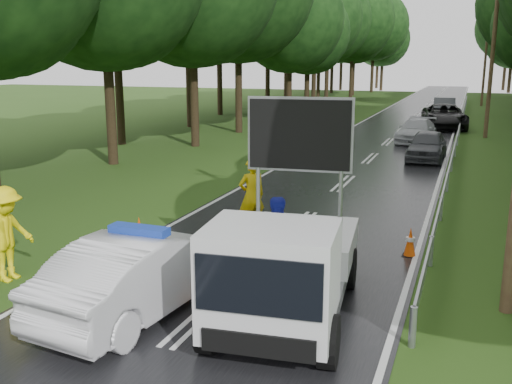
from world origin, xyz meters
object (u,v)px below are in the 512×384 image
at_px(work_truck, 285,266).
at_px(civilian, 279,238).
at_px(queue_car_first, 427,145).
at_px(officer, 252,196).
at_px(barrier, 263,248).
at_px(queue_car_fourth, 444,108).
at_px(queue_car_third, 444,116).
at_px(police_sedan, 141,273).
at_px(queue_car_second, 416,131).

bearing_deg(work_truck, civilian, 104.73).
bearing_deg(work_truck, queue_car_first, 80.44).
bearing_deg(civilian, officer, 78.18).
xyz_separation_m(barrier, queue_car_fourth, (1.75, 38.33, 0.07)).
relative_size(officer, queue_car_third, 0.34).
distance_m(barrier, queue_car_first, 16.83).
xyz_separation_m(barrier, civilian, (0.29, 0.25, 0.17)).
bearing_deg(barrier, queue_car_first, 88.63).
xyz_separation_m(police_sedan, barrier, (1.56, 2.21, -0.03)).
relative_size(queue_car_first, queue_car_third, 0.68).
height_order(queue_car_third, queue_car_fourth, queue_car_third).
bearing_deg(queue_car_fourth, queue_car_first, -92.36).
xyz_separation_m(work_truck, queue_car_first, (1.02, 18.38, -0.35)).
bearing_deg(barrier, police_sedan, -119.60).
relative_size(officer, queue_car_second, 0.45).
distance_m(barrier, queue_car_second, 22.73).
xyz_separation_m(barrier, queue_car_first, (2.05, 16.71, -0.03)).
relative_size(police_sedan, work_truck, 0.93).
xyz_separation_m(queue_car_first, queue_car_fourth, (-0.29, 21.62, 0.10)).
distance_m(civilian, queue_car_first, 16.56).
bearing_deg(officer, civilian, 76.16).
relative_size(work_truck, queue_car_first, 1.23).
relative_size(barrier, queue_car_fourth, 0.48).
relative_size(civilian, queue_car_second, 0.40).
height_order(police_sedan, queue_car_fourth, police_sedan).
height_order(queue_car_second, queue_car_fourth, queue_car_fourth).
distance_m(officer, civilian, 3.41).
distance_m(officer, queue_car_second, 19.70).
bearing_deg(queue_car_fourth, barrier, -95.76).
bearing_deg(queue_car_third, barrier, -101.81).
bearing_deg(queue_car_fourth, work_truck, -94.18).
relative_size(queue_car_second, queue_car_third, 0.75).
xyz_separation_m(civilian, queue_car_first, (1.76, 16.46, -0.20)).
relative_size(police_sedan, queue_car_first, 1.15).
height_order(barrier, officer, officer).
bearing_deg(queue_car_fourth, police_sedan, -97.81).
bearing_deg(queue_car_third, police_sedan, -104.27).
bearing_deg(civilian, work_truck, -111.64).
xyz_separation_m(police_sedan, queue_car_second, (2.57, 24.92, -0.10)).
relative_size(police_sedan, queue_car_fourth, 0.97).
bearing_deg(queue_car_fourth, queue_car_second, -95.85).
distance_m(barrier, queue_car_fourth, 38.37).
bearing_deg(police_sedan, work_truck, -162.38).
bearing_deg(queue_car_first, queue_car_fourth, 92.04).
xyz_separation_m(civilian, queue_car_fourth, (1.47, 38.09, -0.10)).
xyz_separation_m(officer, queue_car_first, (3.51, 13.54, -0.32)).
distance_m(police_sedan, queue_car_fourth, 40.67).
xyz_separation_m(civilian, queue_car_second, (0.73, 22.46, -0.24)).
xyz_separation_m(work_truck, officer, (-2.49, 4.84, -0.02)).
height_order(police_sedan, work_truck, work_truck).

